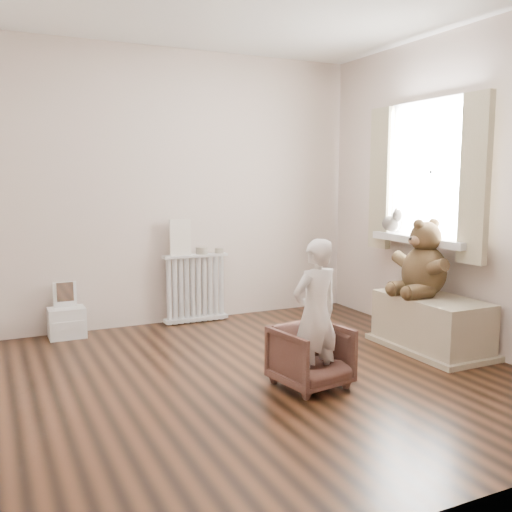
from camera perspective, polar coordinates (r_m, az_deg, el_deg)
name	(u,v)px	position (r m, az deg, el deg)	size (l,w,h in m)	color
floor	(264,376)	(4.14, 0.84, -11.95)	(3.60, 3.60, 0.01)	black
back_wall	(181,188)	(5.56, -7.47, 6.73)	(3.60, 0.02, 2.60)	beige
front_wall	(466,203)	(2.42, 20.30, 4.99)	(3.60, 0.02, 2.60)	beige
right_wall	(462,190)	(4.96, 19.93, 6.21)	(0.02, 3.60, 2.60)	beige
window	(433,172)	(5.15, 17.30, 8.04)	(0.03, 0.90, 1.10)	white
window_sill	(422,240)	(5.12, 16.30, 1.57)	(0.22, 1.10, 0.06)	silver
curtain_left	(475,179)	(4.67, 21.06, 7.19)	(0.06, 0.26, 1.30)	#C4BA94
curtain_right	(381,179)	(5.52, 12.37, 7.54)	(0.06, 0.26, 1.30)	#C4BA94
radiator	(196,283)	(5.57, -6.07, -2.67)	(0.63, 0.12, 0.67)	silver
paper_doll	(180,237)	(5.46, -7.57, 1.85)	(0.21, 0.02, 0.34)	beige
tin_a	(202,251)	(5.54, -5.45, 0.55)	(0.11, 0.11, 0.07)	#A59E8C
tin_b	(219,251)	(5.61, -3.70, 0.55)	(0.09, 0.09, 0.05)	#A59E8C
toy_vanity	(66,307)	(5.29, -18.45, -4.86)	(0.31, 0.22, 0.49)	silver
armchair	(311,356)	(3.90, 5.52, -9.97)	(0.45, 0.46, 0.42)	#502F26
child	(316,314)	(3.78, 5.97, -5.74)	(0.36, 0.24, 0.99)	white
toy_bench	(431,326)	(4.91, 17.12, -6.68)	(0.49, 0.93, 0.44)	#B8AC8D
teddy_bear	(424,267)	(4.87, 16.49, -1.11)	(0.51, 0.39, 0.62)	#362715
plush_cat	(392,222)	(5.40, 13.44, 3.37)	(0.16, 0.26, 0.22)	slate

